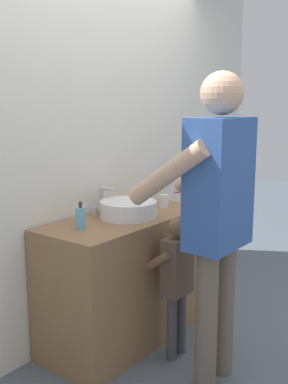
{
  "coord_description": "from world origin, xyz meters",
  "views": [
    {
      "loc": [
        -2.32,
        -1.62,
        1.61
      ],
      "look_at": [
        0.0,
        0.15,
        1.04
      ],
      "focal_mm": 43.73,
      "sensor_mm": 36.0,
      "label": 1
    }
  ],
  "objects_px": {
    "toothbrush_cup": "(164,201)",
    "child_toddler": "(176,275)",
    "adult_parent": "(216,203)",
    "soap_bottle": "(81,218)"
  },
  "relations": [
    {
      "from": "toothbrush_cup",
      "to": "child_toddler",
      "type": "xyz_separation_m",
      "value": [
        -0.38,
        -0.37,
        -0.36
      ]
    },
    {
      "from": "child_toddler",
      "to": "adult_parent",
      "type": "relative_size",
      "value": 0.52
    },
    {
      "from": "adult_parent",
      "to": "soap_bottle",
      "type": "bearing_deg",
      "value": 111.92
    },
    {
      "from": "soap_bottle",
      "to": "child_toddler",
      "type": "distance_m",
      "value": 0.69
    },
    {
      "from": "child_toddler",
      "to": "adult_parent",
      "type": "bearing_deg",
      "value": -105.83
    },
    {
      "from": "toothbrush_cup",
      "to": "child_toddler",
      "type": "bearing_deg",
      "value": -136.29
    },
    {
      "from": "child_toddler",
      "to": "soap_bottle",
      "type": "bearing_deg",
      "value": 132.01
    },
    {
      "from": "toothbrush_cup",
      "to": "child_toddler",
      "type": "relative_size",
      "value": 0.23
    },
    {
      "from": "toothbrush_cup",
      "to": "adult_parent",
      "type": "height_order",
      "value": "adult_parent"
    },
    {
      "from": "soap_bottle",
      "to": "adult_parent",
      "type": "relative_size",
      "value": 0.09
    }
  ]
}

